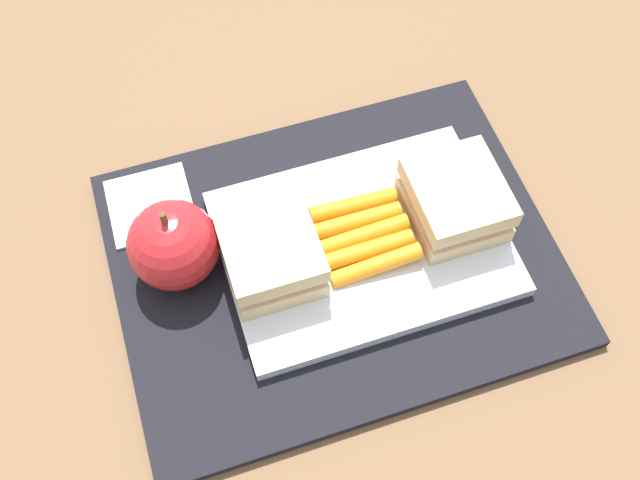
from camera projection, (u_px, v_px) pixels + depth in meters
The scene contains 8 objects.
ground_plane at pixel (334, 260), 0.62m from camera, with size 2.40×2.40×0.00m, color brown.
lunchbag_mat at pixel (334, 257), 0.61m from camera, with size 0.36×0.28×0.01m, color black.
food_tray at pixel (363, 243), 0.61m from camera, with size 0.23×0.17×0.01m, color white.
sandwich_half_left at pixel (455, 200), 0.59m from camera, with size 0.07×0.08×0.04m.
sandwich_half_right at pixel (271, 253), 0.57m from camera, with size 0.07×0.08×0.04m.
carrot_sticks_bundle at pixel (363, 235), 0.59m from camera, with size 0.08×0.07×0.02m.
apple at pixel (173, 245), 0.57m from camera, with size 0.07×0.07×0.08m.
paper_napkin at pixel (150, 205), 0.63m from camera, with size 0.07×0.07×0.00m, color white.
Camera 1 is at (0.10, 0.27, 0.55)m, focal length 41.14 mm.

